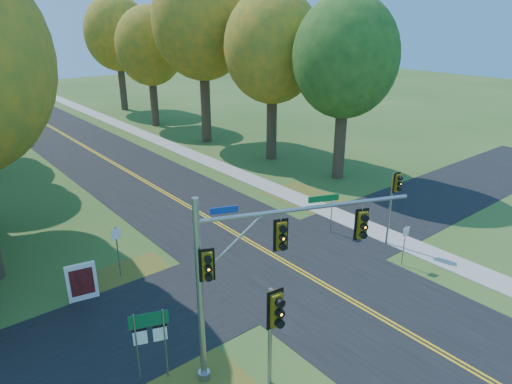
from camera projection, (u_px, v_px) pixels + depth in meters
ground at (313, 279)px, 20.74m from camera, size 160.00×160.00×0.00m
road_main at (313, 279)px, 20.74m from camera, size 8.00×160.00×0.02m
road_cross at (284, 262)px, 22.18m from camera, size 60.00×6.00×0.02m
centerline_left at (312, 279)px, 20.67m from camera, size 0.10×160.00×0.01m
centerline_right at (315, 278)px, 20.79m from camera, size 0.10×160.00×0.01m
sidewalk_east at (395, 239)px, 24.38m from camera, size 1.60×160.00×0.06m
leaf_patch_w_near at (142, 291)px, 19.80m from camera, size 4.00×6.00×0.00m
leaf_patch_e at (320, 203)px, 29.08m from camera, size 3.50×8.00×0.00m
tree_e_a at (345, 58)px, 30.82m from camera, size 7.20×7.20×12.73m
tree_e_b at (273, 47)px, 35.26m from camera, size 7.60×7.60×13.33m
tree_e_c at (203, 22)px, 39.85m from camera, size 8.80×8.80×15.79m
tree_e_d at (150, 46)px, 47.00m from camera, size 7.00×7.00×12.32m
tree_e_e at (117, 34)px, 55.11m from camera, size 7.80×7.80×13.74m
traffic_mast at (255, 261)px, 13.99m from camera, size 6.59×2.90×6.43m
east_signal_pole at (395, 191)px, 22.72m from camera, size 0.46×0.53×4.01m
ped_signal_pole at (275, 316)px, 13.71m from camera, size 0.58×0.67×3.67m
route_sign_cluster at (150, 332)px, 14.35m from camera, size 1.17×0.48×2.65m
info_kiosk at (82, 282)px, 18.95m from camera, size 1.22×0.41×1.68m
reg_sign_e_north at (332, 207)px, 24.67m from camera, size 0.42×0.14×2.25m
reg_sign_e_south at (405, 238)px, 21.40m from camera, size 0.40×0.07×2.07m
reg_sign_w at (117, 243)px, 20.37m from camera, size 0.48×0.11×2.50m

